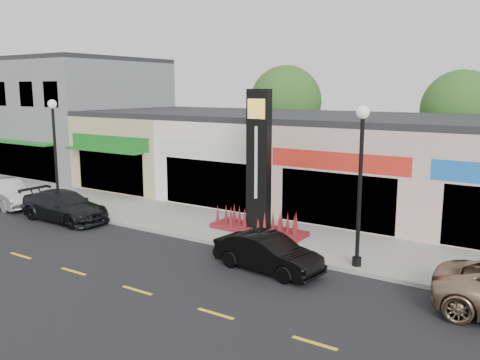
{
  "coord_description": "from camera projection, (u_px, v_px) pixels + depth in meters",
  "views": [
    {
      "loc": [
        13.82,
        -13.64,
        6.16
      ],
      "look_at": [
        2.2,
        4.0,
        2.34
      ],
      "focal_mm": 38.0,
      "sensor_mm": 36.0,
      "label": 1
    }
  ],
  "objects": [
    {
      "name": "ground",
      "position": [
        137.0,
        249.0,
        19.78
      ],
      "size": [
        120.0,
        120.0,
        0.0
      ],
      "primitive_type": "plane",
      "color": "black",
      "rests_on": "ground"
    },
    {
      "name": "sidewalk",
      "position": [
        204.0,
        223.0,
        23.35
      ],
      "size": [
        52.0,
        4.3,
        0.15
      ],
      "primitive_type": "cube",
      "color": "gray",
      "rests_on": "ground"
    },
    {
      "name": "curb",
      "position": [
        172.0,
        234.0,
        21.5
      ],
      "size": [
        52.0,
        0.2,
        0.15
      ],
      "primitive_type": "cube",
      "color": "gray",
      "rests_on": "ground"
    },
    {
      "name": "building_grey_2story",
      "position": [
        71.0,
        116.0,
        38.22
      ],
      "size": [
        12.0,
        10.95,
        8.3
      ],
      "color": "slate",
      "rests_on": "ground"
    },
    {
      "name": "shop_beige",
      "position": [
        167.0,
        146.0,
        33.38
      ],
      "size": [
        7.0,
        10.85,
        4.8
      ],
      "color": "tan",
      "rests_on": "ground"
    },
    {
      "name": "shop_cream",
      "position": [
        257.0,
        154.0,
        29.6
      ],
      "size": [
        7.0,
        10.01,
        4.8
      ],
      "color": "white",
      "rests_on": "ground"
    },
    {
      "name": "shop_pink_w",
      "position": [
        375.0,
        164.0,
        25.81
      ],
      "size": [
        7.0,
        10.01,
        4.8
      ],
      "color": "#D1A89F",
      "rests_on": "ground"
    },
    {
      "name": "tree_rear_west",
      "position": [
        286.0,
        102.0,
        37.05
      ],
      "size": [
        5.2,
        5.2,
        7.83
      ],
      "color": "#382619",
      "rests_on": "ground"
    },
    {
      "name": "tree_rear_mid",
      "position": [
        461.0,
        110.0,
        30.61
      ],
      "size": [
        4.8,
        4.8,
        7.29
      ],
      "color": "#382619",
      "rests_on": "ground"
    },
    {
      "name": "lamp_west_near",
      "position": [
        55.0,
        143.0,
        25.55
      ],
      "size": [
        0.44,
        0.44,
        5.47
      ],
      "color": "black",
      "rests_on": "sidewalk"
    },
    {
      "name": "lamp_east_near",
      "position": [
        361.0,
        170.0,
        16.89
      ],
      "size": [
        0.44,
        0.44,
        5.47
      ],
      "color": "black",
      "rests_on": "sidewalk"
    },
    {
      "name": "pylon_sign",
      "position": [
        259.0,
        183.0,
        21.21
      ],
      "size": [
        4.2,
        1.3,
        6.0
      ],
      "color": "maroon",
      "rests_on": "sidewalk"
    },
    {
      "name": "car_white_van",
      "position": [
        6.0,
        193.0,
        26.66
      ],
      "size": [
        2.07,
        4.56,
        1.45
      ],
      "primitive_type": "imported",
      "rotation": [
        0.0,
        0.0,
        1.45
      ],
      "color": "silver",
      "rests_on": "ground"
    },
    {
      "name": "car_dark_sedan",
      "position": [
        64.0,
        206.0,
        23.9
      ],
      "size": [
        2.01,
        4.85,
        1.4
      ],
      "primitive_type": "imported",
      "rotation": [
        0.0,
        0.0,
        1.56
      ],
      "color": "black",
      "rests_on": "ground"
    },
    {
      "name": "car_black_conv",
      "position": [
        268.0,
        253.0,
        17.28
      ],
      "size": [
        1.8,
        4.03,
        1.28
      ],
      "primitive_type": "imported",
      "rotation": [
        0.0,
        0.0,
        1.45
      ],
      "color": "black",
      "rests_on": "ground"
    }
  ]
}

